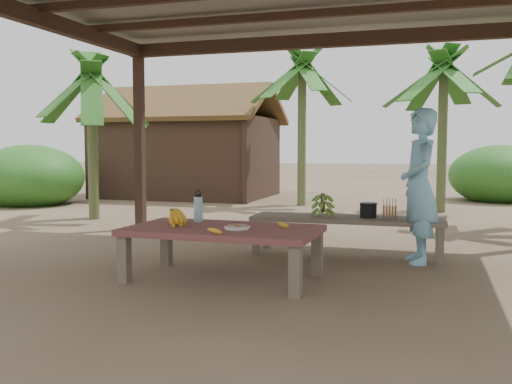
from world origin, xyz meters
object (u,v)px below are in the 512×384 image
(plate, at_px, (237,227))
(water_flask, at_px, (198,208))
(woman, at_px, (419,186))
(bench, at_px, (347,222))
(ripe_banana_bunch, at_px, (172,216))
(cooking_pot, at_px, (368,210))
(work_table, at_px, (223,234))

(plate, xyz_separation_m, water_flask, (-0.56, 0.41, 0.12))
(plate, height_order, woman, woman)
(water_flask, bearing_deg, plate, -36.19)
(bench, height_order, water_flask, water_flask)
(ripe_banana_bunch, xyz_separation_m, cooking_pot, (1.72, 1.60, -0.06))
(cooking_pot, height_order, woman, woman)
(work_table, height_order, plate, plate)
(plate, bearing_deg, water_flask, 143.81)
(plate, distance_m, woman, 2.17)
(ripe_banana_bunch, bearing_deg, cooking_pot, 42.87)
(bench, xyz_separation_m, woman, (0.80, -0.20, 0.44))
(bench, distance_m, water_flask, 1.84)
(ripe_banana_bunch, relative_size, water_flask, 0.88)
(ripe_banana_bunch, height_order, cooking_pot, ripe_banana_bunch)
(plate, bearing_deg, bench, 64.83)
(cooking_pot, bearing_deg, ripe_banana_bunch, -137.13)
(plate, bearing_deg, cooking_pot, 58.82)
(work_table, xyz_separation_m, cooking_pot, (1.19, 1.58, 0.10))
(work_table, xyz_separation_m, plate, (0.18, -0.10, 0.08))
(ripe_banana_bunch, height_order, plate, ripe_banana_bunch)
(water_flask, bearing_deg, ripe_banana_bunch, -113.46)
(bench, xyz_separation_m, plate, (-0.78, -1.65, 0.12))
(work_table, bearing_deg, woman, 38.95)
(bench, xyz_separation_m, ripe_banana_bunch, (-1.48, -1.57, 0.19))
(water_flask, distance_m, woman, 2.39)
(plate, bearing_deg, work_table, 150.86)
(work_table, xyz_separation_m, water_flask, (-0.39, 0.31, 0.20))
(ripe_banana_bunch, relative_size, plate, 1.20)
(bench, distance_m, woman, 0.94)
(cooking_pot, relative_size, woman, 0.11)
(bench, height_order, ripe_banana_bunch, ripe_banana_bunch)
(work_table, distance_m, plate, 0.22)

